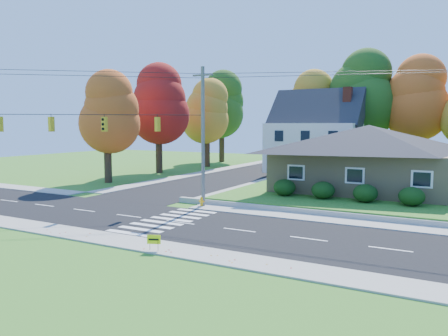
% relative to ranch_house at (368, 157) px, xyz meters
% --- Properties ---
extents(ground, '(120.00, 120.00, 0.00)m').
position_rel_ranch_house_xyz_m(ground, '(-8.00, -16.00, -3.27)').
color(ground, '#3D7923').
extents(road_main, '(90.00, 8.00, 0.02)m').
position_rel_ranch_house_xyz_m(road_main, '(-8.00, -16.00, -3.26)').
color(road_main, black).
rests_on(road_main, ground).
extents(road_cross, '(8.00, 44.00, 0.02)m').
position_rel_ranch_house_xyz_m(road_cross, '(-16.00, 10.00, -3.25)').
color(road_cross, black).
rests_on(road_cross, ground).
extents(sidewalk_north, '(90.00, 2.00, 0.08)m').
position_rel_ranch_house_xyz_m(sidewalk_north, '(-8.00, -11.00, -3.23)').
color(sidewalk_north, '#9C9A90').
rests_on(sidewalk_north, ground).
extents(sidewalk_south, '(90.00, 2.00, 0.08)m').
position_rel_ranch_house_xyz_m(sidewalk_south, '(-8.00, -21.00, -3.23)').
color(sidewalk_south, '#9C9A90').
rests_on(sidewalk_south, ground).
extents(lawn, '(30.00, 30.00, 0.50)m').
position_rel_ranch_house_xyz_m(lawn, '(5.00, 5.00, -3.02)').
color(lawn, '#3D7923').
rests_on(lawn, ground).
extents(ranch_house, '(14.60, 10.60, 5.40)m').
position_rel_ranch_house_xyz_m(ranch_house, '(0.00, 0.00, 0.00)').
color(ranch_house, tan).
rests_on(ranch_house, lawn).
extents(colonial_house, '(10.40, 8.40, 9.60)m').
position_rel_ranch_house_xyz_m(colonial_house, '(-7.96, 12.00, 1.32)').
color(colonial_house, silver).
rests_on(colonial_house, lawn).
extents(hedge_row, '(10.70, 1.70, 1.27)m').
position_rel_ranch_house_xyz_m(hedge_row, '(-0.50, -6.20, -2.13)').
color(hedge_row, '#163A10').
rests_on(hedge_row, lawn).
extents(traffic_infrastructure, '(38.10, 10.66, 10.00)m').
position_rel_ranch_house_xyz_m(traffic_infrastructure, '(-8.15, -14.65, 1.88)').
color(traffic_infrastructure, '#666059').
rests_on(traffic_infrastructure, ground).
extents(tree_lot_0, '(6.72, 6.72, 12.51)m').
position_rel_ranch_house_xyz_m(tree_lot_0, '(-10.00, 18.00, 5.04)').
color(tree_lot_0, '#3F2A19').
rests_on(tree_lot_0, lawn).
extents(tree_lot_1, '(7.84, 7.84, 14.60)m').
position_rel_ranch_house_xyz_m(tree_lot_1, '(-4.00, 17.00, 6.35)').
color(tree_lot_1, '#3F2A19').
rests_on(tree_lot_1, lawn).
extents(tree_lot_2, '(7.28, 7.28, 13.56)m').
position_rel_ranch_house_xyz_m(tree_lot_2, '(2.00, 18.00, 5.70)').
color(tree_lot_2, '#3F2A19').
rests_on(tree_lot_2, lawn).
extents(tree_west_0, '(6.16, 6.16, 11.47)m').
position_rel_ranch_house_xyz_m(tree_west_0, '(-25.00, -4.00, 3.89)').
color(tree_west_0, '#3F2A19').
rests_on(tree_west_0, ground).
extents(tree_west_1, '(7.28, 7.28, 13.56)m').
position_rel_ranch_house_xyz_m(tree_west_1, '(-26.00, 6.00, 5.20)').
color(tree_west_1, '#3F2A19').
rests_on(tree_west_1, ground).
extents(tree_west_2, '(6.72, 6.72, 12.51)m').
position_rel_ranch_house_xyz_m(tree_west_2, '(-25.00, 16.00, 4.54)').
color(tree_west_2, '#3F2A19').
rests_on(tree_west_2, ground).
extents(tree_west_3, '(7.84, 7.84, 14.60)m').
position_rel_ranch_house_xyz_m(tree_west_3, '(-27.00, 24.00, 5.85)').
color(tree_west_3, '#3F2A19').
rests_on(tree_west_3, ground).
extents(white_car, '(1.93, 4.75, 1.53)m').
position_rel_ranch_house_xyz_m(white_car, '(-15.11, 17.30, -2.48)').
color(white_car, silver).
rests_on(white_car, road_cross).
extents(fire_hydrant, '(0.42, 0.33, 0.73)m').
position_rel_ranch_house_xyz_m(fire_hydrant, '(-9.56, -10.91, -2.92)').
color(fire_hydrant, '#FFAC10').
rests_on(fire_hydrant, ground).
extents(yard_sign, '(0.61, 0.28, 0.81)m').
position_rel_ranch_house_xyz_m(yard_sign, '(-5.65, -21.63, -2.69)').
color(yard_sign, black).
rests_on(yard_sign, ground).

